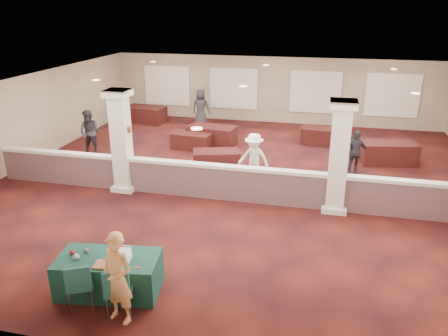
% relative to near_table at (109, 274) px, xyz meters
% --- Properties ---
extents(ground, '(16.00, 16.00, 0.00)m').
position_rel_near_table_xyz_m(ground, '(1.50, 6.44, -0.39)').
color(ground, '#421510').
rests_on(ground, ground).
extents(wall_back, '(16.00, 0.04, 3.20)m').
position_rel_near_table_xyz_m(wall_back, '(1.50, 14.44, 1.21)').
color(wall_back, '#816B59').
rests_on(wall_back, ground).
extents(wall_front, '(16.00, 0.04, 3.20)m').
position_rel_near_table_xyz_m(wall_front, '(1.50, -1.56, 1.21)').
color(wall_front, '#816B59').
rests_on(wall_front, ground).
extents(wall_left, '(0.04, 16.00, 3.20)m').
position_rel_near_table_xyz_m(wall_left, '(-6.50, 6.44, 1.21)').
color(wall_left, '#816B59').
rests_on(wall_left, ground).
extents(ceiling, '(16.00, 16.00, 0.02)m').
position_rel_near_table_xyz_m(ceiling, '(1.50, 6.44, 2.81)').
color(ceiling, white).
rests_on(ceiling, wall_back).
extents(partition_wall, '(15.60, 0.28, 1.10)m').
position_rel_near_table_xyz_m(partition_wall, '(1.50, 4.94, 0.17)').
color(partition_wall, brown).
rests_on(partition_wall, ground).
extents(column_left, '(0.72, 0.72, 3.20)m').
position_rel_near_table_xyz_m(column_left, '(-2.00, 4.94, 1.24)').
color(column_left, beige).
rests_on(column_left, ground).
extents(column_right, '(0.72, 0.72, 3.20)m').
position_rel_near_table_xyz_m(column_right, '(4.50, 4.94, 1.24)').
color(column_right, beige).
rests_on(column_right, ground).
extents(sconce_left, '(0.12, 0.12, 0.18)m').
position_rel_near_table_xyz_m(sconce_left, '(-2.28, 4.94, 1.61)').
color(sconce_left, brown).
rests_on(sconce_left, column_left).
extents(sconce_right, '(0.12, 0.12, 0.18)m').
position_rel_near_table_xyz_m(sconce_right, '(-1.72, 4.94, 1.61)').
color(sconce_right, brown).
rests_on(sconce_right, column_left).
extents(near_table, '(2.17, 1.31, 0.79)m').
position_rel_near_table_xyz_m(near_table, '(0.00, 0.00, 0.00)').
color(near_table, '#0D3225').
rests_on(near_table, ground).
extents(conf_chair_main, '(0.64, 0.65, 1.02)m').
position_rel_near_table_xyz_m(conf_chair_main, '(0.53, -0.65, 0.21)').
color(conf_chair_main, '#1C4F53').
rests_on(conf_chair_main, ground).
extents(conf_chair_side, '(0.68, 0.68, 1.00)m').
position_rel_near_table_xyz_m(conf_chair_side, '(-0.28, -0.64, 0.20)').
color(conf_chair_side, '#1C4F53').
rests_on(conf_chair_side, ground).
extents(woman, '(0.74, 0.59, 1.81)m').
position_rel_near_table_xyz_m(woman, '(0.61, -0.76, 0.51)').
color(woman, tan).
rests_on(woman, ground).
extents(far_table_front_left, '(1.68, 0.99, 0.65)m').
position_rel_near_table_xyz_m(far_table_front_left, '(-1.17, 9.44, -0.07)').
color(far_table_front_left, black).
rests_on(far_table_front_left, ground).
extents(far_table_front_center, '(1.82, 1.25, 0.67)m').
position_rel_near_table_xyz_m(far_table_front_center, '(0.39, 7.43, -0.06)').
color(far_table_front_center, black).
rests_on(far_table_front_center, ground).
extents(far_table_front_right, '(2.12, 1.34, 0.80)m').
position_rel_near_table_xyz_m(far_table_front_right, '(6.43, 9.44, 0.01)').
color(far_table_front_right, black).
rests_on(far_table_front_right, ground).
extents(far_table_back_left, '(2.07, 1.25, 0.79)m').
position_rel_near_table_xyz_m(far_table_back_left, '(-4.66, 12.94, 0.00)').
color(far_table_back_left, black).
rests_on(far_table_back_left, ground).
extents(far_table_back_center, '(2.07, 1.23, 0.79)m').
position_rel_near_table_xyz_m(far_table_back_center, '(-0.50, 10.17, 0.00)').
color(far_table_back_center, black).
rests_on(far_table_back_center, ground).
extents(far_table_back_right, '(1.77, 0.97, 0.70)m').
position_rel_near_table_xyz_m(far_table_back_right, '(4.00, 11.28, -0.04)').
color(far_table_back_right, black).
rests_on(far_table_back_right, ground).
extents(attendee_a, '(0.88, 0.53, 1.76)m').
position_rel_near_table_xyz_m(attendee_a, '(-4.78, 7.84, 0.49)').
color(attendee_a, black).
rests_on(attendee_a, ground).
extents(attendee_b, '(1.16, 0.72, 1.68)m').
position_rel_near_table_xyz_m(attendee_b, '(1.89, 6.44, 0.45)').
color(attendee_b, silver).
rests_on(attendee_b, ground).
extents(attendee_c, '(1.04, 0.80, 1.60)m').
position_rel_near_table_xyz_m(attendee_c, '(5.13, 7.94, 0.41)').
color(attendee_c, black).
rests_on(attendee_c, ground).
extents(attendee_d, '(0.88, 0.50, 1.75)m').
position_rel_near_table_xyz_m(attendee_d, '(-1.81, 13.04, 0.48)').
color(attendee_d, black).
rests_on(attendee_d, ground).
extents(laptop_base, '(0.39, 0.30, 0.02)m').
position_rel_near_table_xyz_m(laptop_base, '(0.33, -0.01, 0.40)').
color(laptop_base, silver).
rests_on(laptop_base, near_table).
extents(laptop_screen, '(0.35, 0.06, 0.24)m').
position_rel_near_table_xyz_m(laptop_screen, '(0.31, 0.12, 0.53)').
color(laptop_screen, silver).
rests_on(laptop_screen, near_table).
extents(screen_glow, '(0.32, 0.05, 0.20)m').
position_rel_near_table_xyz_m(screen_glow, '(0.31, 0.11, 0.51)').
color(screen_glow, '#D1E4FB').
rests_on(screen_glow, near_table).
extents(knitting, '(0.47, 0.38, 0.03)m').
position_rel_near_table_xyz_m(knitting, '(0.09, -0.26, 0.41)').
color(knitting, '#CA5320').
rests_on(knitting, near_table).
extents(yarn_cream, '(0.12, 0.12, 0.12)m').
position_rel_near_table_xyz_m(yarn_cream, '(-0.57, -0.19, 0.45)').
color(yarn_cream, beige).
rests_on(yarn_cream, near_table).
extents(yarn_red, '(0.11, 0.11, 0.11)m').
position_rel_near_table_xyz_m(yarn_red, '(-0.75, -0.06, 0.45)').
color(yarn_red, maroon).
rests_on(yarn_red, near_table).
extents(yarn_grey, '(0.11, 0.11, 0.11)m').
position_rel_near_table_xyz_m(yarn_grey, '(-0.50, 0.06, 0.45)').
color(yarn_grey, '#49494E').
rests_on(yarn_grey, near_table).
extents(scissors, '(0.13, 0.05, 0.01)m').
position_rel_near_table_xyz_m(scissors, '(0.74, -0.20, 0.40)').
color(scissors, '#AE2412').
rests_on(scissors, near_table).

